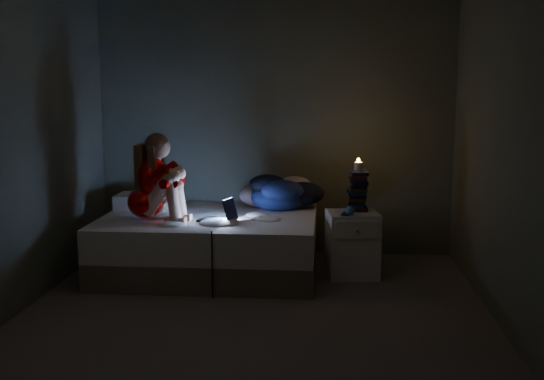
# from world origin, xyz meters

# --- Properties ---
(floor) EXTENTS (3.60, 3.80, 0.02)m
(floor) POSITION_xyz_m (0.00, 0.00, -0.01)
(floor) COLOR #514E4C
(floor) RESTS_ON ground
(wall_back) EXTENTS (3.60, 0.02, 2.60)m
(wall_back) POSITION_xyz_m (0.00, 1.91, 1.30)
(wall_back) COLOR #43463F
(wall_back) RESTS_ON ground
(wall_front) EXTENTS (3.60, 0.02, 2.60)m
(wall_front) POSITION_xyz_m (0.00, -1.91, 1.30)
(wall_front) COLOR #43463F
(wall_front) RESTS_ON ground
(wall_left) EXTENTS (0.02, 3.80, 2.60)m
(wall_left) POSITION_xyz_m (-1.81, 0.00, 1.30)
(wall_left) COLOR #43463F
(wall_left) RESTS_ON ground
(wall_right) EXTENTS (0.02, 3.80, 2.60)m
(wall_right) POSITION_xyz_m (1.81, 0.00, 1.30)
(wall_right) COLOR #43463F
(wall_right) RESTS_ON ground
(bed) EXTENTS (1.95, 1.46, 0.54)m
(bed) POSITION_xyz_m (-0.54, 1.10, 0.27)
(bed) COLOR beige
(bed) RESTS_ON ground
(pillow) EXTENTS (0.49, 0.35, 0.14)m
(pillow) POSITION_xyz_m (-1.24, 1.38, 0.61)
(pillow) COLOR silver
(pillow) RESTS_ON bed
(woman) EXTENTS (0.52, 0.37, 0.79)m
(woman) POSITION_xyz_m (-1.06, 0.84, 0.93)
(woman) COLOR #6E0300
(woman) RESTS_ON bed
(laptop) EXTENTS (0.36, 0.29, 0.22)m
(laptop) POSITION_xyz_m (-0.43, 0.86, 0.65)
(laptop) COLOR black
(laptop) RESTS_ON bed
(clothes_pile) EXTENTS (0.59, 0.48, 0.35)m
(clothes_pile) POSITION_xyz_m (0.07, 1.49, 0.71)
(clothes_pile) COLOR navy
(clothes_pile) RESTS_ON bed
(nightstand) EXTENTS (0.50, 0.46, 0.59)m
(nightstand) POSITION_xyz_m (0.78, 1.08, 0.30)
(nightstand) COLOR silver
(nightstand) RESTS_ON ground
(book_stack) EXTENTS (0.19, 0.25, 0.36)m
(book_stack) POSITION_xyz_m (0.82, 1.17, 0.77)
(book_stack) COLOR black
(book_stack) RESTS_ON nightstand
(candle) EXTENTS (0.07, 0.07, 0.08)m
(candle) POSITION_xyz_m (0.82, 1.17, 0.99)
(candle) COLOR beige
(candle) RESTS_ON book_stack
(phone) EXTENTS (0.11, 0.16, 0.01)m
(phone) POSITION_xyz_m (0.69, 0.97, 0.60)
(phone) COLOR black
(phone) RESTS_ON nightstand
(blue_orb) EXTENTS (0.08, 0.08, 0.08)m
(blue_orb) POSITION_xyz_m (0.73, 0.95, 0.63)
(blue_orb) COLOR #316091
(blue_orb) RESTS_ON nightstand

